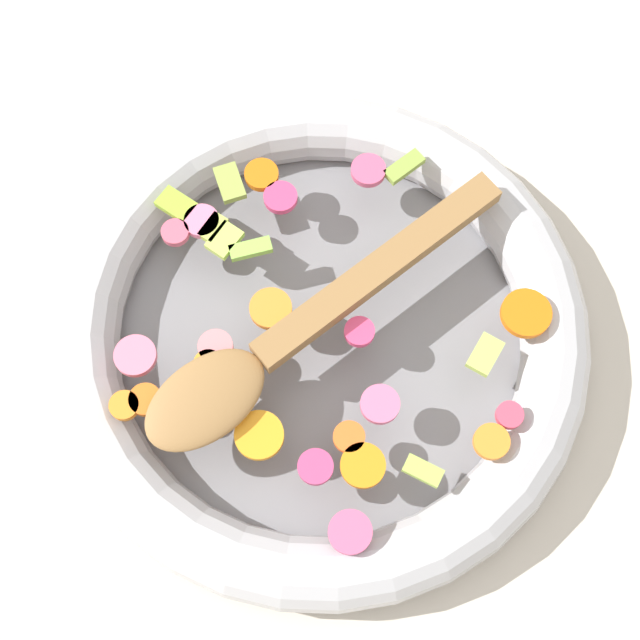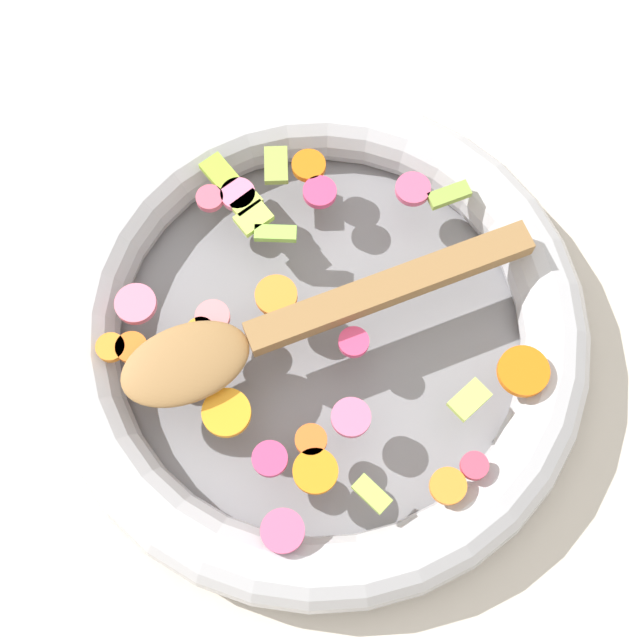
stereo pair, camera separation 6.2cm
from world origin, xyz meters
The scene contains 4 objects.
ground_plane centered at (0.00, 0.00, 0.00)m, with size 4.00×4.00×0.00m, color beige.
skillet centered at (0.00, 0.00, 0.02)m, with size 0.39×0.39×0.05m.
chopped_vegetables centered at (-0.01, 0.01, 0.05)m, with size 0.29×0.31×0.01m.
wooden_spoon centered at (-0.01, 0.02, 0.06)m, with size 0.20×0.27×0.01m.
Camera 2 is at (-0.21, -0.05, 0.64)m, focal length 50.00 mm.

